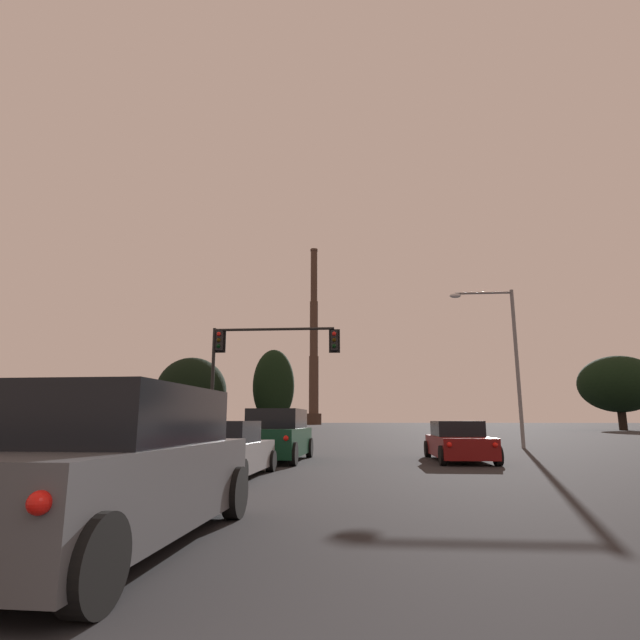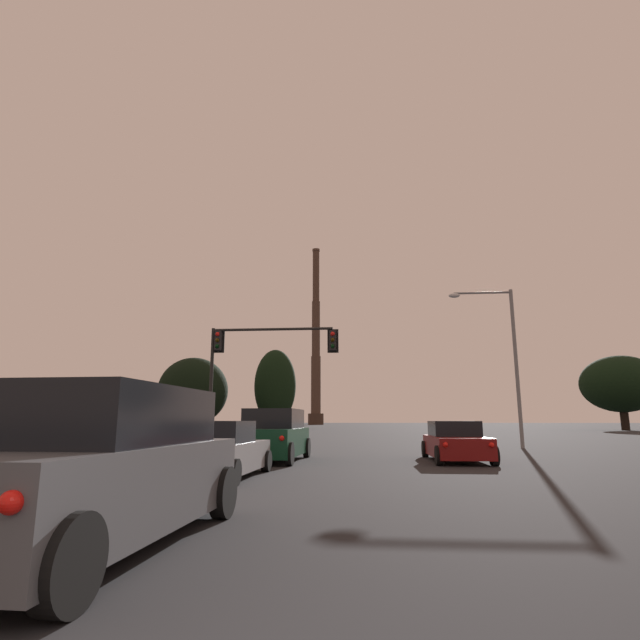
{
  "view_description": "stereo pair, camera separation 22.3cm",
  "coord_description": "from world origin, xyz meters",
  "px_view_note": "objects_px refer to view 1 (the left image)",
  "views": [
    {
      "loc": [
        0.02,
        -1.35,
        1.45
      ],
      "look_at": [
        -3.21,
        38.54,
        9.51
      ],
      "focal_mm": 28.0,
      "sensor_mm": 36.0,
      "label": 1
    },
    {
      "loc": [
        0.24,
        -1.33,
        1.45
      ],
      "look_at": [
        -3.21,
        38.54,
        9.51
      ],
      "focal_mm": 28.0,
      "sensor_mm": 36.0,
      "label": 2
    }
  ],
  "objects_px": {
    "sedan_right_lane_front": "(458,442)",
    "traffic_light_overhead_left": "(255,354)",
    "hatchback_left_lane_second": "(225,451)",
    "suv_left_lane_third": "(115,468)",
    "suv_left_lane_front": "(277,436)",
    "smokestack": "(314,353)",
    "street_lamp": "(505,348)"
  },
  "relations": [
    {
      "from": "suv_left_lane_third",
      "to": "traffic_light_overhead_left",
      "type": "relative_size",
      "value": 0.72
    },
    {
      "from": "suv_left_lane_third",
      "to": "street_lamp",
      "type": "height_order",
      "value": "street_lamp"
    },
    {
      "from": "suv_left_lane_front",
      "to": "smokestack",
      "type": "relative_size",
      "value": 0.08
    },
    {
      "from": "hatchback_left_lane_second",
      "to": "suv_left_lane_front",
      "type": "bearing_deg",
      "value": 87.59
    },
    {
      "from": "suv_left_lane_front",
      "to": "traffic_light_overhead_left",
      "type": "height_order",
      "value": "traffic_light_overhead_left"
    },
    {
      "from": "suv_left_lane_third",
      "to": "street_lamp",
      "type": "xyz_separation_m",
      "value": [
        10.92,
        22.07,
        4.44
      ]
    },
    {
      "from": "sedan_right_lane_front",
      "to": "suv_left_lane_third",
      "type": "xyz_separation_m",
      "value": [
        -6.44,
        -13.16,
        0.23
      ]
    },
    {
      "from": "suv_left_lane_front",
      "to": "smokestack",
      "type": "height_order",
      "value": "smokestack"
    },
    {
      "from": "sedan_right_lane_front",
      "to": "suv_left_lane_front",
      "type": "height_order",
      "value": "suv_left_lane_front"
    },
    {
      "from": "traffic_light_overhead_left",
      "to": "street_lamp",
      "type": "height_order",
      "value": "street_lamp"
    },
    {
      "from": "suv_left_lane_third",
      "to": "street_lamp",
      "type": "distance_m",
      "value": 25.02
    },
    {
      "from": "traffic_light_overhead_left",
      "to": "street_lamp",
      "type": "bearing_deg",
      "value": 10.05
    },
    {
      "from": "suv_left_lane_front",
      "to": "street_lamp",
      "type": "relative_size",
      "value": 0.57
    },
    {
      "from": "smokestack",
      "to": "hatchback_left_lane_second",
      "type": "bearing_deg",
      "value": -85.5
    },
    {
      "from": "sedan_right_lane_front",
      "to": "hatchback_left_lane_second",
      "type": "bearing_deg",
      "value": -139.35
    },
    {
      "from": "traffic_light_overhead_left",
      "to": "street_lamp",
      "type": "xyz_separation_m",
      "value": [
        13.48,
        2.39,
        0.5
      ]
    },
    {
      "from": "suv_left_lane_front",
      "to": "street_lamp",
      "type": "distance_m",
      "value": 15.21
    },
    {
      "from": "smokestack",
      "to": "sedan_right_lane_front",
      "type": "bearing_deg",
      "value": -82.61
    },
    {
      "from": "street_lamp",
      "to": "hatchback_left_lane_second",
      "type": "bearing_deg",
      "value": -127.59
    },
    {
      "from": "sedan_right_lane_front",
      "to": "traffic_light_overhead_left",
      "type": "distance_m",
      "value": 11.87
    },
    {
      "from": "hatchback_left_lane_second",
      "to": "traffic_light_overhead_left",
      "type": "distance_m",
      "value": 13.39
    },
    {
      "from": "hatchback_left_lane_second",
      "to": "street_lamp",
      "type": "distance_m",
      "value": 19.44
    },
    {
      "from": "suv_left_lane_front",
      "to": "traffic_light_overhead_left",
      "type": "distance_m",
      "value": 8.41
    },
    {
      "from": "hatchback_left_lane_second",
      "to": "street_lamp",
      "type": "xyz_separation_m",
      "value": [
        11.51,
        14.95,
        4.68
      ]
    },
    {
      "from": "suv_left_lane_third",
      "to": "traffic_light_overhead_left",
      "type": "xyz_separation_m",
      "value": [
        -2.55,
        19.68,
        3.95
      ]
    },
    {
      "from": "suv_left_lane_front",
      "to": "street_lamp",
      "type": "xyz_separation_m",
      "value": [
        11.08,
        9.42,
        4.44
      ]
    },
    {
      "from": "hatchback_left_lane_second",
      "to": "street_lamp",
      "type": "bearing_deg",
      "value": 54.41
    },
    {
      "from": "sedan_right_lane_front",
      "to": "smokestack",
      "type": "relative_size",
      "value": 0.08
    },
    {
      "from": "hatchback_left_lane_second",
      "to": "traffic_light_overhead_left",
      "type": "height_order",
      "value": "traffic_light_overhead_left"
    },
    {
      "from": "suv_left_lane_third",
      "to": "traffic_light_overhead_left",
      "type": "distance_m",
      "value": 20.23
    },
    {
      "from": "suv_left_lane_third",
      "to": "traffic_light_overhead_left",
      "type": "bearing_deg",
      "value": 99.16
    },
    {
      "from": "traffic_light_overhead_left",
      "to": "suv_left_lane_third",
      "type": "bearing_deg",
      "value": -82.6
    }
  ]
}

